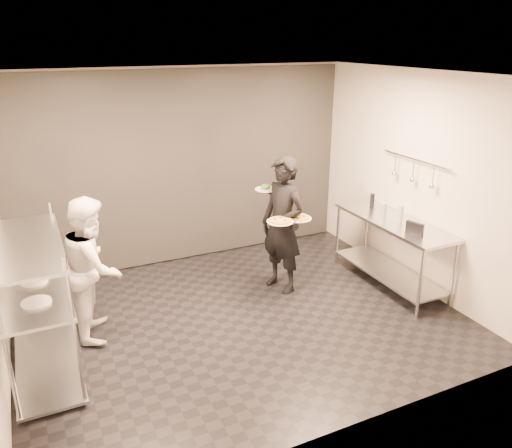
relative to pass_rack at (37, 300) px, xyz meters
name	(u,v)px	position (x,y,z in m)	size (l,w,h in m)	color
room_shell	(204,182)	(2.15, 1.18, 0.63)	(5.00, 4.00, 2.80)	black
pass_rack	(37,300)	(0.00, 0.00, 0.00)	(0.60, 1.60, 1.50)	#B2B4B9
prep_counter	(391,241)	(4.33, 0.00, -0.14)	(0.60, 1.80, 0.92)	#B2B4B9
utensil_rail	(414,171)	(4.58, 0.00, 0.78)	(0.07, 1.20, 0.31)	#B2B4B9
waiter	(283,225)	(2.97, 0.51, 0.12)	(0.65, 0.43, 1.78)	black
chef	(93,267)	(0.60, 0.47, 0.03)	(0.78, 0.61, 1.60)	white
pizza_plate_near	(280,221)	(2.80, 0.27, 0.29)	(0.33, 0.33, 0.05)	white
pizza_plate_far	(299,218)	(3.09, 0.33, 0.27)	(0.32, 0.32, 0.05)	white
salad_plate	(266,188)	(2.85, 0.79, 0.57)	(0.27, 0.27, 0.07)	white
pos_monitor	(415,229)	(4.21, -0.51, 0.23)	(0.04, 0.22, 0.16)	black
bottle_green	(383,213)	(4.14, -0.01, 0.29)	(0.07, 0.07, 0.27)	gray
bottle_clear	(401,214)	(4.35, -0.09, 0.27)	(0.07, 0.07, 0.23)	gray
bottle_dark	(372,201)	(4.37, 0.52, 0.26)	(0.06, 0.06, 0.21)	black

